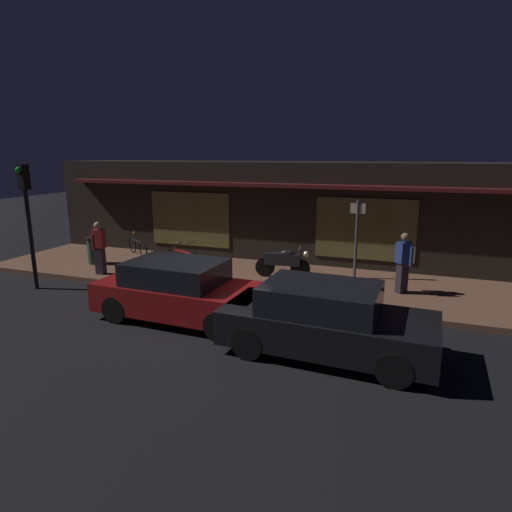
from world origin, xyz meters
name	(u,v)px	position (x,y,z in m)	size (l,w,h in m)	color
ground_plane	(208,312)	(0.00, 0.00, 0.00)	(60.00, 60.00, 0.00)	black
sidewalk_slab	(251,278)	(0.00, 3.00, 0.07)	(18.00, 4.00, 0.15)	brown
storefront_building	(283,210)	(0.00, 6.39, 1.80)	(18.00, 3.30, 3.60)	black
motorcycle	(284,262)	(1.02, 3.17, 0.65)	(1.70, 0.55, 0.97)	black
bicycle_parked	(183,257)	(-2.49, 3.16, 0.51)	(1.54, 0.70, 0.91)	black
bicycle_extra	(138,246)	(-5.02, 4.18, 0.51)	(1.42, 0.92, 0.91)	black
person_photographer	(99,247)	(-4.55, 1.55, 1.03)	(0.39, 0.61, 1.67)	#28232D
person_bystander	(403,262)	(4.49, 2.85, 1.03)	(0.52, 0.47, 1.67)	#28232D
sign_post	(357,235)	(3.09, 3.85, 1.51)	(0.44, 0.09, 2.40)	#47474C
trash_bin	(94,250)	(-5.68, 2.58, 0.62)	(0.48, 0.48, 0.93)	#2D4C33
traffic_light_pole	(27,205)	(-5.64, 0.01, 2.48)	(0.24, 0.33, 3.60)	black
parked_car_near	(180,291)	(-0.42, -0.61, 0.70)	(4.15, 1.88, 1.42)	black
parked_car_far	(325,320)	(3.19, -1.28, 0.70)	(4.17, 1.93, 1.42)	black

